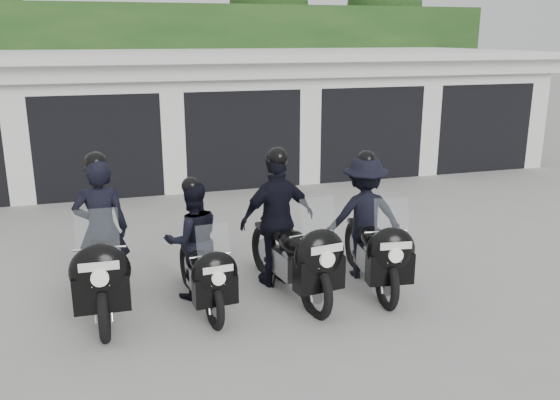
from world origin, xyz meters
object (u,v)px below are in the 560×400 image
object	(u,v)px
police_bike_d	(367,226)
police_bike_a	(102,248)
police_bike_b	(197,250)
police_bike_c	(284,230)

from	to	relation	value
police_bike_d	police_bike_a	bearing A→B (deg)	-175.15
police_bike_b	police_bike_c	world-z (taller)	police_bike_c
police_bike_a	police_bike_c	world-z (taller)	police_bike_a
police_bike_a	police_bike_b	world-z (taller)	police_bike_a
police_bike_a	police_bike_b	size ratio (longest dim) A/B	1.21
police_bike_b	police_bike_d	size ratio (longest dim) A/B	0.89
police_bike_a	police_bike_c	size ratio (longest dim) A/B	1.02
police_bike_c	police_bike_d	size ratio (longest dim) A/B	1.05
police_bike_a	police_bike_b	distance (m)	1.17
police_bike_d	police_bike_b	bearing A→B (deg)	-172.85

